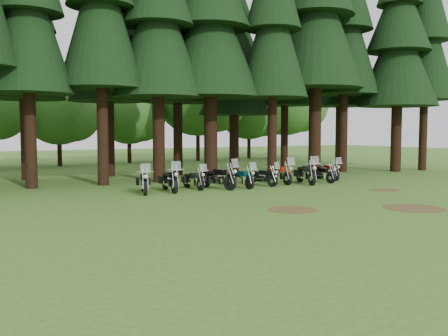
# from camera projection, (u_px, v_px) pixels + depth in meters

# --- Properties ---
(ground) EXTENTS (120.00, 120.00, 0.00)m
(ground) POSITION_uv_depth(u_px,v_px,m) (319.00, 198.00, 20.98)
(ground) COLOR #396223
(ground) RESTS_ON ground
(pine_front_4) EXTENTS (4.95, 4.95, 16.33)m
(pine_front_4) POSITION_uv_depth(u_px,v_px,m) (157.00, 1.00, 26.69)
(pine_front_4) COLOR black
(pine_front_4) RESTS_ON ground
(pine_front_5) EXTENTS (5.81, 5.81, 16.72)m
(pine_front_5) POSITION_uv_depth(u_px,v_px,m) (210.00, 4.00, 28.38)
(pine_front_5) COLOR black
(pine_front_5) RESTS_ON ground
(pine_front_6) EXTENTS (4.15, 4.15, 16.75)m
(pine_front_6) POSITION_uv_depth(u_px,v_px,m) (273.00, 6.00, 28.88)
(pine_front_6) COLOR black
(pine_front_6) RESTS_ON ground
(pine_front_8) EXTENTS (4.79, 4.79, 18.63)m
(pine_front_8) POSITION_uv_depth(u_px,v_px,m) (345.00, 8.00, 33.81)
(pine_front_8) COLOR black
(pine_front_8) RESTS_ON ground
(pine_front_9) EXTENTS (5.44, 5.44, 15.89)m
(pine_front_9) POSITION_uv_depth(u_px,v_px,m) (399.00, 33.00, 34.10)
(pine_front_9) COLOR black
(pine_front_9) RESTS_ON ground
(pine_front_10) EXTENTS (4.25, 4.25, 17.69)m
(pine_front_10) POSITION_uv_depth(u_px,v_px,m) (426.00, 21.00, 35.16)
(pine_front_10) COLOR black
(pine_front_10) RESTS_ON ground
(pine_back_1) EXTENTS (4.52, 4.52, 16.22)m
(pine_back_1) POSITION_uv_depth(u_px,v_px,m) (22.00, 7.00, 27.85)
(pine_back_1) COLOR black
(pine_back_1) RESTS_ON ground
(pine_back_2) EXTENTS (4.85, 4.85, 16.30)m
(pine_back_2) POSITION_uv_depth(u_px,v_px,m) (107.00, 17.00, 30.38)
(pine_back_2) COLOR black
(pine_back_2) RESTS_ON ground
(pine_back_3) EXTENTS (4.35, 4.35, 16.20)m
(pine_back_3) POSITION_uv_depth(u_px,v_px,m) (177.00, 21.00, 31.18)
(pine_back_3) COLOR black
(pine_back_3) RESTS_ON ground
(pine_back_4) EXTENTS (4.94, 4.94, 13.78)m
(pine_back_4) POSITION_uv_depth(u_px,v_px,m) (234.00, 51.00, 33.79)
(pine_back_4) COLOR black
(pine_back_4) RESTS_ON ground
(pine_back_5) EXTENTS (3.94, 3.94, 16.33)m
(pine_back_5) POSITION_uv_depth(u_px,v_px,m) (285.00, 33.00, 35.40)
(pine_back_5) COLOR black
(pine_back_5) RESTS_ON ground
(pine_back_6) EXTENTS (4.59, 4.59, 16.58)m
(pine_back_6) POSITION_uv_depth(u_px,v_px,m) (341.00, 38.00, 38.03)
(pine_back_6) COLOR black
(pine_back_6) RESTS_ON ground
(decid_3) EXTENTS (6.12, 5.95, 7.65)m
(decid_3) POSITION_uv_depth(u_px,v_px,m) (63.00, 110.00, 39.79)
(decid_3) COLOR black
(decid_3) RESTS_ON ground
(decid_4) EXTENTS (5.93, 5.76, 7.41)m
(decid_4) POSITION_uv_depth(u_px,v_px,m) (132.00, 113.00, 44.03)
(decid_4) COLOR black
(decid_4) RESTS_ON ground
(decid_5) EXTENTS (8.45, 8.21, 10.56)m
(decid_5) POSITION_uv_depth(u_px,v_px,m) (203.00, 95.00, 46.79)
(decid_5) COLOR black
(decid_5) RESTS_ON ground
(decid_6) EXTENTS (7.06, 6.86, 8.82)m
(decid_6) POSITION_uv_depth(u_px,v_px,m) (253.00, 108.00, 51.32)
(decid_6) COLOR black
(decid_6) RESTS_ON ground
(decid_7) EXTENTS (8.44, 8.20, 10.55)m
(decid_7) POSITION_uv_depth(u_px,v_px,m) (289.00, 99.00, 53.44)
(decid_7) COLOR black
(decid_7) RESTS_ON ground
(dirt_patch_0) EXTENTS (1.80, 1.80, 0.01)m
(dirt_patch_0) POSITION_uv_depth(u_px,v_px,m) (292.00, 210.00, 17.74)
(dirt_patch_0) COLOR #4C3D1E
(dirt_patch_0) RESTS_ON ground
(dirt_patch_1) EXTENTS (1.40, 1.40, 0.01)m
(dirt_patch_1) POSITION_uv_depth(u_px,v_px,m) (384.00, 190.00, 23.71)
(dirt_patch_1) COLOR #4C3D1E
(dirt_patch_1) RESTS_ON ground
(dirt_patch_2) EXTENTS (2.20, 2.20, 0.01)m
(dirt_patch_2) POSITION_uv_depth(u_px,v_px,m) (414.00, 208.00, 18.06)
(dirt_patch_2) COLOR #4C3D1E
(dirt_patch_2) RESTS_ON ground
(motorcycle_0) EXTENTS (0.96, 2.22, 1.42)m
(motorcycle_0) POSITION_uv_depth(u_px,v_px,m) (144.00, 183.00, 22.39)
(motorcycle_0) COLOR black
(motorcycle_0) RESTS_ON ground
(motorcycle_1) EXTENTS (0.66, 2.35, 1.47)m
(motorcycle_1) POSITION_uv_depth(u_px,v_px,m) (170.00, 181.00, 23.10)
(motorcycle_1) COLOR black
(motorcycle_1) RESTS_ON ground
(motorcycle_2) EXTENTS (0.38, 2.03, 1.28)m
(motorcycle_2) POSITION_uv_depth(u_px,v_px,m) (194.00, 180.00, 24.04)
(motorcycle_2) COLOR black
(motorcycle_2) RESTS_ON ground
(motorcycle_3) EXTENTS (1.04, 2.37, 1.51)m
(motorcycle_3) POSITION_uv_depth(u_px,v_px,m) (217.00, 179.00, 24.09)
(motorcycle_3) COLOR black
(motorcycle_3) RESTS_ON ground
(motorcycle_4) EXTENTS (0.46, 2.09, 1.31)m
(motorcycle_4) POSITION_uv_depth(u_px,v_px,m) (241.00, 179.00, 24.61)
(motorcycle_4) COLOR black
(motorcycle_4) RESTS_ON ground
(motorcycle_5) EXTENTS (0.87, 1.97, 1.26)m
(motorcycle_5) POSITION_uv_depth(u_px,v_px,m) (262.00, 178.00, 25.51)
(motorcycle_5) COLOR black
(motorcycle_5) RESTS_ON ground
(motorcycle_6) EXTENTS (0.49, 2.32, 1.46)m
(motorcycle_6) POSITION_uv_depth(u_px,v_px,m) (279.00, 175.00, 26.56)
(motorcycle_6) COLOR black
(motorcycle_6) RESTS_ON ground
(motorcycle_7) EXTENTS (1.03, 2.40, 1.53)m
(motorcycle_7) POSITION_uv_depth(u_px,v_px,m) (306.00, 174.00, 26.48)
(motorcycle_7) COLOR black
(motorcycle_7) RESTS_ON ground
(motorcycle_8) EXTENTS (0.39, 1.97, 0.80)m
(motorcycle_8) POSITION_uv_depth(u_px,v_px,m) (321.00, 175.00, 27.25)
(motorcycle_8) COLOR black
(motorcycle_8) RESTS_ON ground
(motorcycle_9) EXTENTS (0.41, 2.14, 1.35)m
(motorcycle_9) POSITION_uv_depth(u_px,v_px,m) (327.00, 172.00, 28.61)
(motorcycle_9) COLOR black
(motorcycle_9) RESTS_ON ground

